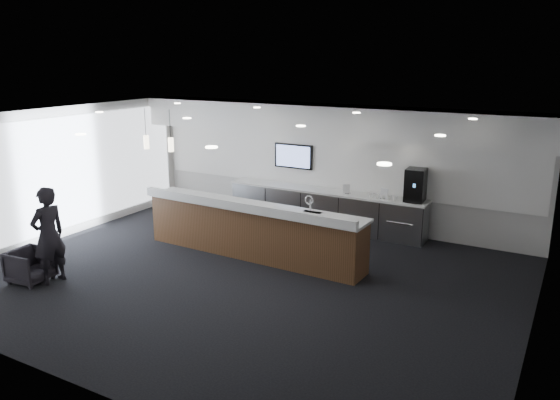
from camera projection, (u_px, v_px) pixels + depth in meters
The scene contains 24 objects.
ground at pixel (243, 278), 10.41m from camera, with size 10.00×10.00×0.00m, color black.
ceiling at pixel (240, 120), 9.64m from camera, with size 10.00×8.00×0.02m, color black.
back_wall at pixel (331, 165), 13.40m from camera, with size 10.00×0.02×3.00m, color silver.
left_wall at pixel (58, 174), 12.39m from camera, with size 0.02×8.00×3.00m, color silver.
right_wall at pixel (540, 247), 7.66m from camera, with size 0.02×8.00×3.00m, color silver.
soffit_bulkhead at pixel (324, 120), 12.72m from camera, with size 10.00×0.90×0.70m, color white.
alcove_panel at pixel (331, 161), 13.35m from camera, with size 9.80×0.06×1.40m, color white.
window_blinds_wall at pixel (59, 174), 12.37m from camera, with size 0.04×7.36×2.55m, color silver.
back_credenza at pixel (324, 209), 13.35m from camera, with size 5.06×0.66×0.95m.
wall_tv at pixel (294, 156), 13.75m from camera, with size 1.05×0.08×0.62m.
pendant_left at pixel (168, 145), 11.64m from camera, with size 0.12×0.12×0.30m, color #FFEFC6.
pendant_right at pixel (143, 143), 11.98m from camera, with size 0.12×0.12×0.30m, color #FFEFC6.
ceiling_can_lights at pixel (241, 122), 9.65m from camera, with size 7.00×5.00×0.02m, color silver, non-canonical shape.
service_counter at pixel (252, 230), 11.41m from camera, with size 5.09×1.01×1.49m.
coffee_machine at pixel (416, 185), 12.13m from camera, with size 0.45×0.57×0.74m.
info_sign_left at pixel (346, 189), 12.84m from camera, with size 0.17×0.02×0.23m, color white.
info_sign_right at pixel (384, 194), 12.37m from camera, with size 0.19×0.02×0.25m, color white.
armchair at pixel (30, 266), 10.15m from camera, with size 0.68×0.70×0.63m, color black.
lounge_guest at pixel (48, 235), 9.99m from camera, with size 0.67×0.44×1.83m, color black.
cup_0 at pixel (395, 198), 12.27m from camera, with size 0.10×0.10×0.09m, color white.
cup_1 at pixel (389, 197), 12.34m from camera, with size 0.10×0.10×0.09m, color white.
cup_2 at pixel (383, 197), 12.41m from camera, with size 0.10×0.10×0.09m, color white.
cup_3 at pixel (377, 196), 12.47m from camera, with size 0.10×0.10×0.09m, color white.
cup_4 at pixel (371, 195), 12.54m from camera, with size 0.10×0.10×0.09m, color white.
Camera 1 is at (5.35, -8.10, 4.10)m, focal length 35.00 mm.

